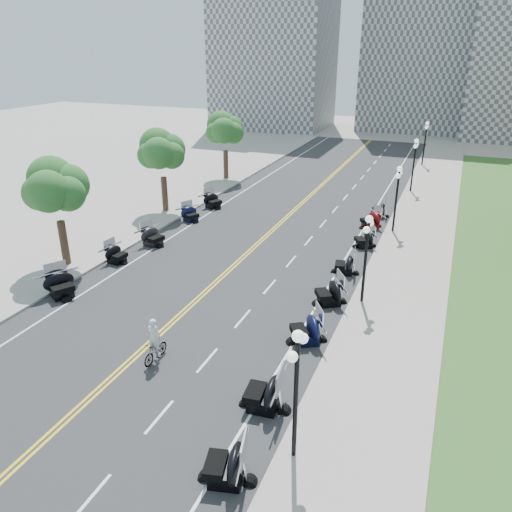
% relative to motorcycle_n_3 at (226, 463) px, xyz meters
% --- Properties ---
extents(ground, '(160.00, 160.00, 0.00)m').
position_rel_motorcycle_n_3_xyz_m(ground, '(-6.85, 9.73, -0.74)').
color(ground, gray).
extents(road, '(16.00, 90.00, 0.01)m').
position_rel_motorcycle_n_3_xyz_m(road, '(-6.85, 19.73, -0.73)').
color(road, '#333335').
rests_on(road, ground).
extents(centerline_yellow_a, '(0.12, 90.00, 0.00)m').
position_rel_motorcycle_n_3_xyz_m(centerline_yellow_a, '(-6.97, 19.73, -0.72)').
color(centerline_yellow_a, yellow).
rests_on(centerline_yellow_a, road).
extents(centerline_yellow_b, '(0.12, 90.00, 0.00)m').
position_rel_motorcycle_n_3_xyz_m(centerline_yellow_b, '(-6.73, 19.73, -0.72)').
color(centerline_yellow_b, yellow).
rests_on(centerline_yellow_b, road).
extents(edge_line_north, '(0.12, 90.00, 0.00)m').
position_rel_motorcycle_n_3_xyz_m(edge_line_north, '(-0.45, 19.73, -0.72)').
color(edge_line_north, white).
rests_on(edge_line_north, road).
extents(edge_line_south, '(0.12, 90.00, 0.00)m').
position_rel_motorcycle_n_3_xyz_m(edge_line_south, '(-13.25, 19.73, -0.72)').
color(edge_line_south, white).
rests_on(edge_line_south, road).
extents(lane_dash_3, '(0.12, 2.00, 0.00)m').
position_rel_motorcycle_n_3_xyz_m(lane_dash_3, '(-3.65, -2.27, -0.72)').
color(lane_dash_3, white).
rests_on(lane_dash_3, road).
extents(lane_dash_4, '(0.12, 2.00, 0.00)m').
position_rel_motorcycle_n_3_xyz_m(lane_dash_4, '(-3.65, 1.73, -0.72)').
color(lane_dash_4, white).
rests_on(lane_dash_4, road).
extents(lane_dash_5, '(0.12, 2.00, 0.00)m').
position_rel_motorcycle_n_3_xyz_m(lane_dash_5, '(-3.65, 5.73, -0.72)').
color(lane_dash_5, white).
rests_on(lane_dash_5, road).
extents(lane_dash_6, '(0.12, 2.00, 0.00)m').
position_rel_motorcycle_n_3_xyz_m(lane_dash_6, '(-3.65, 9.73, -0.72)').
color(lane_dash_6, white).
rests_on(lane_dash_6, road).
extents(lane_dash_7, '(0.12, 2.00, 0.00)m').
position_rel_motorcycle_n_3_xyz_m(lane_dash_7, '(-3.65, 13.73, -0.72)').
color(lane_dash_7, white).
rests_on(lane_dash_7, road).
extents(lane_dash_8, '(0.12, 2.00, 0.00)m').
position_rel_motorcycle_n_3_xyz_m(lane_dash_8, '(-3.65, 17.73, -0.72)').
color(lane_dash_8, white).
rests_on(lane_dash_8, road).
extents(lane_dash_9, '(0.12, 2.00, 0.00)m').
position_rel_motorcycle_n_3_xyz_m(lane_dash_9, '(-3.65, 21.73, -0.72)').
color(lane_dash_9, white).
rests_on(lane_dash_9, road).
extents(lane_dash_10, '(0.12, 2.00, 0.00)m').
position_rel_motorcycle_n_3_xyz_m(lane_dash_10, '(-3.65, 25.73, -0.72)').
color(lane_dash_10, white).
rests_on(lane_dash_10, road).
extents(lane_dash_11, '(0.12, 2.00, 0.00)m').
position_rel_motorcycle_n_3_xyz_m(lane_dash_11, '(-3.65, 29.73, -0.72)').
color(lane_dash_11, white).
rests_on(lane_dash_11, road).
extents(lane_dash_12, '(0.12, 2.00, 0.00)m').
position_rel_motorcycle_n_3_xyz_m(lane_dash_12, '(-3.65, 33.73, -0.72)').
color(lane_dash_12, white).
rests_on(lane_dash_12, road).
extents(lane_dash_13, '(0.12, 2.00, 0.00)m').
position_rel_motorcycle_n_3_xyz_m(lane_dash_13, '(-3.65, 37.73, -0.72)').
color(lane_dash_13, white).
rests_on(lane_dash_13, road).
extents(lane_dash_14, '(0.12, 2.00, 0.00)m').
position_rel_motorcycle_n_3_xyz_m(lane_dash_14, '(-3.65, 41.73, -0.72)').
color(lane_dash_14, white).
rests_on(lane_dash_14, road).
extents(lane_dash_15, '(0.12, 2.00, 0.00)m').
position_rel_motorcycle_n_3_xyz_m(lane_dash_15, '(-3.65, 45.73, -0.72)').
color(lane_dash_15, white).
rests_on(lane_dash_15, road).
extents(lane_dash_16, '(0.12, 2.00, 0.00)m').
position_rel_motorcycle_n_3_xyz_m(lane_dash_16, '(-3.65, 49.73, -0.72)').
color(lane_dash_16, white).
rests_on(lane_dash_16, road).
extents(lane_dash_17, '(0.12, 2.00, 0.00)m').
position_rel_motorcycle_n_3_xyz_m(lane_dash_17, '(-3.65, 53.73, -0.72)').
color(lane_dash_17, white).
rests_on(lane_dash_17, road).
extents(lane_dash_18, '(0.12, 2.00, 0.00)m').
position_rel_motorcycle_n_3_xyz_m(lane_dash_18, '(-3.65, 57.73, -0.72)').
color(lane_dash_18, white).
rests_on(lane_dash_18, road).
extents(lane_dash_19, '(0.12, 2.00, 0.00)m').
position_rel_motorcycle_n_3_xyz_m(lane_dash_19, '(-3.65, 61.73, -0.72)').
color(lane_dash_19, white).
rests_on(lane_dash_19, road).
extents(sidewalk_north, '(5.00, 90.00, 0.15)m').
position_rel_motorcycle_n_3_xyz_m(sidewalk_north, '(3.65, 19.73, -0.66)').
color(sidewalk_north, '#9E9991').
rests_on(sidewalk_north, ground).
extents(sidewalk_south, '(5.00, 90.00, 0.15)m').
position_rel_motorcycle_n_3_xyz_m(sidewalk_south, '(-17.35, 19.73, -0.66)').
color(sidewalk_south, '#9E9991').
rests_on(sidewalk_south, ground).
extents(distant_block_a, '(18.00, 14.00, 26.00)m').
position_rel_motorcycle_n_3_xyz_m(distant_block_a, '(-24.85, 71.73, 12.26)').
color(distant_block_a, gray).
rests_on(distant_block_a, ground).
extents(distant_block_b, '(16.00, 12.00, 30.00)m').
position_rel_motorcycle_n_3_xyz_m(distant_block_b, '(-2.85, 77.73, 14.26)').
color(distant_block_b, gray).
rests_on(distant_block_b, ground).
extents(street_lamp_1, '(0.50, 1.20, 4.90)m').
position_rel_motorcycle_n_3_xyz_m(street_lamp_1, '(1.75, 1.73, 1.86)').
color(street_lamp_1, black).
rests_on(street_lamp_1, sidewalk_north).
extents(street_lamp_2, '(0.50, 1.20, 4.90)m').
position_rel_motorcycle_n_3_xyz_m(street_lamp_2, '(1.75, 13.73, 1.86)').
color(street_lamp_2, black).
rests_on(street_lamp_2, sidewalk_north).
extents(street_lamp_3, '(0.50, 1.20, 4.90)m').
position_rel_motorcycle_n_3_xyz_m(street_lamp_3, '(1.75, 25.73, 1.86)').
color(street_lamp_3, black).
rests_on(street_lamp_3, sidewalk_north).
extents(street_lamp_4, '(0.50, 1.20, 4.90)m').
position_rel_motorcycle_n_3_xyz_m(street_lamp_4, '(1.75, 37.73, 1.86)').
color(street_lamp_4, black).
rests_on(street_lamp_4, sidewalk_north).
extents(street_lamp_5, '(0.50, 1.20, 4.90)m').
position_rel_motorcycle_n_3_xyz_m(street_lamp_5, '(1.75, 49.73, 1.86)').
color(street_lamp_5, black).
rests_on(street_lamp_5, sidewalk_north).
extents(tree_2, '(4.80, 4.80, 9.20)m').
position_rel_motorcycle_n_3_xyz_m(tree_2, '(-16.85, 11.73, 4.01)').
color(tree_2, '#235619').
rests_on(tree_2, sidewalk_south).
extents(tree_3, '(4.80, 4.80, 9.20)m').
position_rel_motorcycle_n_3_xyz_m(tree_3, '(-16.85, 23.73, 4.01)').
color(tree_3, '#235619').
rests_on(tree_3, sidewalk_south).
extents(tree_4, '(4.80, 4.80, 9.20)m').
position_rel_motorcycle_n_3_xyz_m(tree_4, '(-16.85, 35.73, 4.01)').
color(tree_4, '#235619').
rests_on(tree_4, sidewalk_south).
extents(motorcycle_n_3, '(2.54, 2.54, 1.47)m').
position_rel_motorcycle_n_3_xyz_m(motorcycle_n_3, '(0.00, 0.00, 0.00)').
color(motorcycle_n_3, black).
rests_on(motorcycle_n_3, road).
extents(motorcycle_n_4, '(2.45, 2.45, 1.56)m').
position_rel_motorcycle_n_3_xyz_m(motorcycle_n_4, '(-0.14, 3.76, 0.04)').
color(motorcycle_n_4, black).
rests_on(motorcycle_n_4, road).
extents(motorcycle_n_5, '(2.96, 2.96, 1.50)m').
position_rel_motorcycle_n_3_xyz_m(motorcycle_n_5, '(0.02, 8.89, 0.02)').
color(motorcycle_n_5, black).
rests_on(motorcycle_n_5, road).
extents(motorcycle_n_6, '(2.90, 2.90, 1.47)m').
position_rel_motorcycle_n_3_xyz_m(motorcycle_n_6, '(0.08, 13.04, 0.00)').
color(motorcycle_n_6, black).
rests_on(motorcycle_n_6, road).
extents(motorcycle_n_7, '(2.17, 2.17, 1.32)m').
position_rel_motorcycle_n_3_xyz_m(motorcycle_n_7, '(-0.00, 17.26, -0.08)').
color(motorcycle_n_7, black).
rests_on(motorcycle_n_7, road).
extents(motorcycle_n_8, '(2.57, 2.57, 1.32)m').
position_rel_motorcycle_n_3_xyz_m(motorcycle_n_8, '(0.29, 22.06, -0.08)').
color(motorcycle_n_8, black).
rests_on(motorcycle_n_8, road).
extents(motorcycle_n_9, '(2.81, 2.81, 1.39)m').
position_rel_motorcycle_n_3_xyz_m(motorcycle_n_9, '(-0.03, 26.23, -0.04)').
color(motorcycle_n_9, '#590A0C').
rests_on(motorcycle_n_9, road).
extents(motorcycle_n_10, '(1.95, 1.95, 1.28)m').
position_rel_motorcycle_n_3_xyz_m(motorcycle_n_10, '(0.11, 29.27, -0.09)').
color(motorcycle_n_10, black).
rests_on(motorcycle_n_10, road).
extents(motorcycle_s_5, '(2.99, 2.99, 1.53)m').
position_rel_motorcycle_n_3_xyz_m(motorcycle_s_5, '(-14.11, 8.20, 0.03)').
color(motorcycle_s_5, black).
rests_on(motorcycle_s_5, road).
extents(motorcycle_s_6, '(1.97, 1.97, 1.26)m').
position_rel_motorcycle_n_3_xyz_m(motorcycle_s_6, '(-14.14, 13.31, -0.11)').
color(motorcycle_s_6, black).
rests_on(motorcycle_s_6, road).
extents(motorcycle_s_7, '(2.49, 2.49, 1.42)m').
position_rel_motorcycle_n_3_xyz_m(motorcycle_s_7, '(-13.60, 16.78, -0.02)').
color(motorcycle_s_7, black).
rests_on(motorcycle_s_7, road).
extents(motorcycle_s_8, '(2.51, 2.51, 1.28)m').
position_rel_motorcycle_n_3_xyz_m(motorcycle_s_8, '(-13.72, 22.41, -0.09)').
color(motorcycle_s_8, black).
rests_on(motorcycle_s_8, road).
extents(motorcycle_s_9, '(2.67, 2.67, 1.39)m').
position_rel_motorcycle_n_3_xyz_m(motorcycle_s_9, '(-13.63, 26.26, -0.04)').
color(motorcycle_s_9, black).
rests_on(motorcycle_s_9, road).
extents(bicycle, '(0.57, 1.68, 1.00)m').
position_rel_motorcycle_n_3_xyz_m(bicycle, '(-5.79, 4.88, -0.24)').
color(bicycle, '#A51414').
rests_on(bicycle, road).
extents(cyclist_rider, '(0.66, 0.43, 1.80)m').
position_rel_motorcycle_n_3_xyz_m(cyclist_rider, '(-5.79, 4.88, 1.16)').
color(cyclist_rider, white).
rests_on(cyclist_rider, bicycle).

